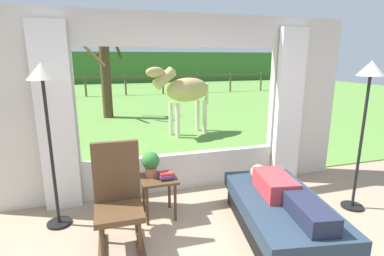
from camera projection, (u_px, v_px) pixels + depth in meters
The scene contains 16 objects.
back_wall_with_window at pixel (183, 108), 4.26m from camera, with size 5.20×0.12×2.55m.
curtain_panel_left at pixel (56, 120), 3.68m from camera, with size 0.44×0.10×2.40m, color silver.
curtain_panel_right at pixel (289, 107), 4.61m from camera, with size 0.44×0.10×2.40m, color silver.
outdoor_pasture_lawn at pixel (128, 97), 14.71m from camera, with size 36.00×21.68×0.02m, color #568438.
distant_hill_ridge at pixel (117, 67), 23.60m from camera, with size 36.00×2.00×2.40m, color #3D6D2E.
recliner_sofa at pixel (280, 215), 3.33m from camera, with size 1.17×1.83×0.42m.
reclining_person at pixel (285, 192), 3.21m from camera, with size 0.44×1.43×0.22m.
rocking_chair at pixel (118, 198), 3.04m from camera, with size 0.48×0.68×1.12m.
side_table at pixel (159, 185), 3.63m from camera, with size 0.44×0.44×0.52m.
potted_plant at pixel (151, 163), 3.60m from camera, with size 0.22×0.22×0.32m.
book_stack at pixel (166, 175), 3.57m from camera, with size 0.19×0.16×0.08m.
floor_lamp_left at pixel (45, 97), 3.18m from camera, with size 0.32×0.32×1.91m.
floor_lamp_right at pixel (368, 92), 3.58m from camera, with size 0.32×0.32×1.92m.
horse at pixel (185, 90), 7.36m from camera, with size 1.81×0.93×1.73m.
pasture_tree at pixel (105, 73), 9.43m from camera, with size 1.42×1.39×3.10m.
pasture_fence_line at pixel (125, 81), 15.41m from camera, with size 16.10×0.10×1.10m.
Camera 1 is at (-1.08, -1.82, 1.96)m, focal length 27.43 mm.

